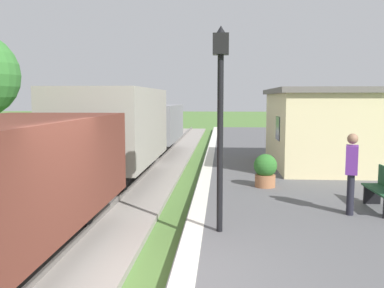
# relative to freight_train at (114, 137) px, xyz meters

# --- Properties ---
(platform_edge_stripe) EXTENTS (0.36, 60.00, 0.01)m
(platform_edge_stripe) POSITION_rel_freight_train_xyz_m (2.80, -7.10, -1.25)
(platform_edge_stripe) COLOR silver
(platform_edge_stripe) RESTS_ON platform_slab
(rail_near) EXTENTS (0.07, 60.00, 0.14)m
(rail_near) POSITION_rel_freight_train_xyz_m (0.72, -7.10, -1.32)
(rail_near) COLOR slate
(rail_near) RESTS_ON track_ballast
(freight_train) EXTENTS (2.50, 19.40, 2.72)m
(freight_train) POSITION_rel_freight_train_xyz_m (0.00, 0.00, 0.00)
(freight_train) COLOR brown
(freight_train) RESTS_ON rail_near
(station_hut) EXTENTS (3.50, 5.80, 2.78)m
(station_hut) POSITION_rel_freight_train_xyz_m (6.80, 2.79, 0.15)
(station_hut) COLOR beige
(station_hut) RESTS_ON platform_slab
(person_waiting) EXTENTS (0.34, 0.43, 1.71)m
(person_waiting) POSITION_rel_freight_train_xyz_m (6.02, -3.69, -0.32)
(person_waiting) COLOR black
(person_waiting) RESTS_ON platform_slab
(potted_planter) EXTENTS (0.64, 0.64, 0.92)m
(potted_planter) POSITION_rel_freight_train_xyz_m (4.51, -1.07, -0.78)
(potted_planter) COLOR #9E6642
(potted_planter) RESTS_ON platform_slab
(lamp_post_near) EXTENTS (0.28, 0.28, 3.70)m
(lamp_post_near) POSITION_rel_freight_train_xyz_m (3.28, -5.05, 1.30)
(lamp_post_near) COLOR black
(lamp_post_near) RESTS_ON platform_slab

